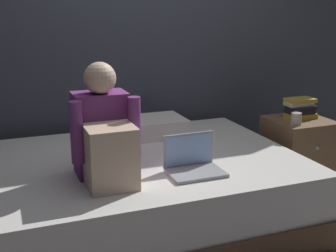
{
  "coord_description": "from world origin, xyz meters",
  "views": [
    {
      "loc": [
        -1.04,
        -2.32,
        1.44
      ],
      "look_at": [
        -0.11,
        0.1,
        0.72
      ],
      "focal_mm": 47.9,
      "sensor_mm": 36.0,
      "label": 1
    }
  ],
  "objects_px": {
    "bed": "(144,191)",
    "person_sitting": "(104,136)",
    "laptop": "(193,163)",
    "book_stack": "(300,109)",
    "nightstand": "(297,155)",
    "mug": "(296,119)",
    "pillow": "(147,127)"
  },
  "relations": [
    {
      "from": "bed",
      "to": "mug",
      "type": "xyz_separation_m",
      "value": [
        1.17,
        -0.01,
        0.39
      ]
    },
    {
      "from": "bed",
      "to": "person_sitting",
      "type": "height_order",
      "value": "person_sitting"
    },
    {
      "from": "laptop",
      "to": "pillow",
      "type": "height_order",
      "value": "laptop"
    },
    {
      "from": "person_sitting",
      "to": "pillow",
      "type": "height_order",
      "value": "person_sitting"
    },
    {
      "from": "bed",
      "to": "laptop",
      "type": "height_order",
      "value": "laptop"
    },
    {
      "from": "bed",
      "to": "person_sitting",
      "type": "distance_m",
      "value": 0.64
    },
    {
      "from": "nightstand",
      "to": "person_sitting",
      "type": "height_order",
      "value": "person_sitting"
    },
    {
      "from": "laptop",
      "to": "book_stack",
      "type": "relative_size",
      "value": 1.39
    },
    {
      "from": "laptop",
      "to": "person_sitting",
      "type": "bearing_deg",
      "value": 169.45
    },
    {
      "from": "person_sitting",
      "to": "laptop",
      "type": "relative_size",
      "value": 2.05
    },
    {
      "from": "bed",
      "to": "book_stack",
      "type": "height_order",
      "value": "book_stack"
    },
    {
      "from": "bed",
      "to": "nightstand",
      "type": "xyz_separation_m",
      "value": [
        1.3,
        0.11,
        0.05
      ]
    },
    {
      "from": "person_sitting",
      "to": "bed",
      "type": "bearing_deg",
      "value": 40.79
    },
    {
      "from": "bed",
      "to": "person_sitting",
      "type": "relative_size",
      "value": 3.05
    },
    {
      "from": "bed",
      "to": "nightstand",
      "type": "relative_size",
      "value": 3.47
    },
    {
      "from": "bed",
      "to": "pillow",
      "type": "bearing_deg",
      "value": 68.43
    },
    {
      "from": "bed",
      "to": "mug",
      "type": "height_order",
      "value": "mug"
    },
    {
      "from": "nightstand",
      "to": "person_sitting",
      "type": "relative_size",
      "value": 0.88
    },
    {
      "from": "person_sitting",
      "to": "book_stack",
      "type": "xyz_separation_m",
      "value": [
        1.63,
        0.41,
        -0.07
      ]
    },
    {
      "from": "pillow",
      "to": "mug",
      "type": "distance_m",
      "value": 1.1
    },
    {
      "from": "mug",
      "to": "person_sitting",
      "type": "bearing_deg",
      "value": -170.12
    },
    {
      "from": "nightstand",
      "to": "pillow",
      "type": "distance_m",
      "value": 1.2
    },
    {
      "from": "book_stack",
      "to": "person_sitting",
      "type": "bearing_deg",
      "value": -165.81
    },
    {
      "from": "nightstand",
      "to": "laptop",
      "type": "xyz_separation_m",
      "value": [
        -1.11,
        -0.47,
        0.24
      ]
    },
    {
      "from": "person_sitting",
      "to": "laptop",
      "type": "bearing_deg",
      "value": -10.55
    },
    {
      "from": "nightstand",
      "to": "person_sitting",
      "type": "bearing_deg",
      "value": -166.8
    },
    {
      "from": "person_sitting",
      "to": "pillow",
      "type": "relative_size",
      "value": 1.17
    },
    {
      "from": "laptop",
      "to": "pillow",
      "type": "xyz_separation_m",
      "value": [
        -0.01,
        0.81,
        0.01
      ]
    },
    {
      "from": "bed",
      "to": "mug",
      "type": "distance_m",
      "value": 1.23
    },
    {
      "from": "laptop",
      "to": "book_stack",
      "type": "xyz_separation_m",
      "value": [
        1.13,
        0.5,
        0.12
      ]
    },
    {
      "from": "person_sitting",
      "to": "mug",
      "type": "relative_size",
      "value": 7.28
    },
    {
      "from": "nightstand",
      "to": "book_stack",
      "type": "bearing_deg",
      "value": 62.26
    }
  ]
}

